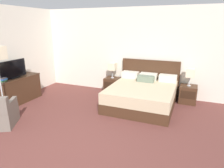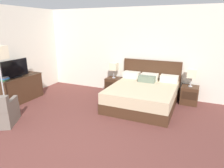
% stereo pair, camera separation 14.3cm
% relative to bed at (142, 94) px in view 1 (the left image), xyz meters
% --- Properties ---
extents(ground_plane, '(11.31, 11.31, 0.00)m').
position_rel_bed_xyz_m(ground_plane, '(-0.63, -2.79, -0.32)').
color(ground_plane, brown).
extents(wall_back, '(7.40, 0.06, 2.73)m').
position_rel_bed_xyz_m(wall_back, '(-0.63, 1.01, 1.05)').
color(wall_back, silver).
rests_on(wall_back, ground).
extents(wall_left, '(0.06, 5.57, 2.73)m').
position_rel_bed_xyz_m(wall_left, '(-3.76, -1.21, 1.05)').
color(wall_left, silver).
rests_on(wall_left, ground).
extents(bed, '(1.81, 1.99, 1.15)m').
position_rel_bed_xyz_m(bed, '(0.00, 0.00, 0.00)').
color(bed, '#422819').
rests_on(bed, ground).
extents(nightstand_left, '(0.47, 0.46, 0.52)m').
position_rel_bed_xyz_m(nightstand_left, '(-1.19, 0.68, -0.06)').
color(nightstand_left, '#422819').
rests_on(nightstand_left, ground).
extents(nightstand_right, '(0.47, 0.46, 0.52)m').
position_rel_bed_xyz_m(nightstand_right, '(1.19, 0.68, -0.06)').
color(nightstand_right, '#422819').
rests_on(nightstand_right, ground).
extents(table_lamp_left, '(0.24, 0.24, 0.50)m').
position_rel_bed_xyz_m(table_lamp_left, '(-1.19, 0.68, 0.57)').
color(table_lamp_left, '#B7B7BC').
rests_on(table_lamp_left, nightstand_left).
extents(table_lamp_right, '(0.24, 0.24, 0.50)m').
position_rel_bed_xyz_m(table_lamp_right, '(1.19, 0.68, 0.57)').
color(table_lamp_right, '#B7B7BC').
rests_on(table_lamp_right, nightstand_right).
extents(dresser, '(0.53, 1.36, 0.75)m').
position_rel_bed_xyz_m(dresser, '(-3.44, -1.13, 0.07)').
color(dresser, '#422819').
rests_on(dresser, ground).
extents(tv, '(0.18, 0.86, 0.50)m').
position_rel_bed_xyz_m(tv, '(-3.44, -1.20, 0.68)').
color(tv, black).
rests_on(tv, dresser).
extents(book_red_cover, '(0.25, 0.22, 0.04)m').
position_rel_bed_xyz_m(book_red_cover, '(-3.46, -1.61, 0.45)').
color(book_red_cover, '#2D7042').
rests_on(book_red_cover, dresser).
extents(book_blue_cover, '(0.24, 0.21, 0.04)m').
position_rel_bed_xyz_m(book_blue_cover, '(-3.43, -1.61, 0.49)').
color(book_blue_cover, '#234C8E').
rests_on(book_blue_cover, book_red_cover).
extents(book_small_top, '(0.27, 0.22, 0.03)m').
position_rel_bed_xyz_m(book_small_top, '(-3.46, -1.61, 0.52)').
color(book_small_top, '#383333').
rests_on(book_small_top, book_blue_cover).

